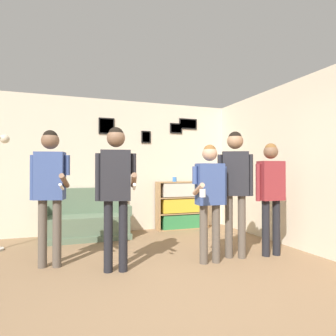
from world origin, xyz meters
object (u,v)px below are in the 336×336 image
drinking_cup (175,179)px  person_spectator_far_right (271,187)px  couch (86,222)px  person_watcher_holding_cup (210,191)px  bookshelf (182,205)px  person_player_foreground_center (116,182)px  person_spectator_near_bookshelf (235,179)px  person_player_foreground_left (50,182)px

drinking_cup → person_spectator_far_right: bearing=-75.0°
couch → person_spectator_far_right: (2.46, -2.13, 0.71)m
person_watcher_holding_cup → bookshelf: bearing=76.6°
person_player_foreground_center → person_spectator_near_bookshelf: 1.71m
bookshelf → person_spectator_far_right: (0.45, -2.32, 0.50)m
person_player_foreground_center → person_spectator_near_bookshelf: size_ratio=0.99×
person_watcher_holding_cup → person_player_foreground_center: bearing=176.3°
person_player_foreground_center → person_spectator_far_right: bearing=-1.6°
person_watcher_holding_cup → person_spectator_near_bookshelf: (0.46, 0.10, 0.15)m
bookshelf → person_player_foreground_center: size_ratio=0.62×
couch → person_player_foreground_left: (-0.57, -1.61, 0.80)m
couch → person_watcher_holding_cup: 2.68m
person_player_foreground_left → person_spectator_far_right: (3.03, -0.52, -0.09)m
person_spectator_far_right → drinking_cup: bearing=105.0°
person_spectator_near_bookshelf → bookshelf: bearing=87.5°
couch → drinking_cup: size_ratio=15.70×
couch → person_watcher_holding_cup: bearing=-55.9°
person_spectator_near_bookshelf → person_spectator_far_right: 0.57m
person_player_foreground_left → person_watcher_holding_cup: 2.10m
couch → person_player_foreground_left: bearing=-109.5°
person_spectator_far_right → drinking_cup: 2.41m
couch → drinking_cup: 2.00m
person_player_foreground_center → person_player_foreground_left: bearing=149.4°
person_player_foreground_left → person_spectator_far_right: person_player_foreground_left is taller
person_player_foreground_center → drinking_cup: 2.79m
person_spectator_far_right → drinking_cup: person_spectator_far_right is taller
couch → person_spectator_far_right: 3.33m
person_player_foreground_left → person_player_foreground_center: 0.89m
person_player_foreground_left → person_spectator_near_bookshelf: size_ratio=0.98×
person_player_foreground_center → person_spectator_near_bookshelf: (1.71, 0.02, 0.02)m
couch → person_spectator_near_bookshelf: (1.91, -2.05, 0.82)m
bookshelf → person_spectator_near_bookshelf: 2.33m
person_player_foreground_center → bookshelf: bearing=51.3°
bookshelf → person_player_foreground_center: person_player_foreground_center is taller
person_player_foreground_center → person_spectator_far_right: person_player_foreground_center is taller
person_player_foreground_center → person_watcher_holding_cup: 1.26m
couch → bookshelf: bearing=5.5°
bookshelf → drinking_cup: drinking_cup is taller
couch → bookshelf: 2.03m
bookshelf → person_player_foreground_left: size_ratio=0.63×
person_player_foreground_left → person_player_foreground_center: person_player_foreground_center is taller
person_player_foreground_center → person_watcher_holding_cup: (1.25, -0.08, -0.14)m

